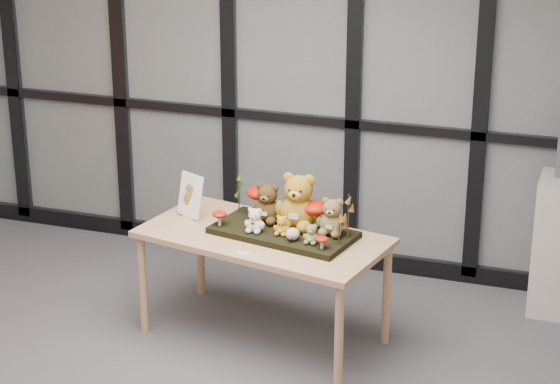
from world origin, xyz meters
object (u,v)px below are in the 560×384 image
at_px(diorama_tray, 283,232).
at_px(bear_pooh_yellow, 299,198).
at_px(bear_white_bow, 255,219).
at_px(mushroom_back_left, 261,199).
at_px(plush_cream_hedgehog, 293,233).
at_px(mushroom_front_right, 322,242).
at_px(bear_tan_back, 332,214).
at_px(display_table, 263,245).
at_px(bear_small_yellow, 282,224).
at_px(mushroom_back_right, 315,214).
at_px(bear_beige_small, 311,233).
at_px(bear_brown_medium, 268,201).
at_px(mushroom_front_left, 219,217).
at_px(sign_holder, 190,198).

bearing_deg(diorama_tray, bear_pooh_yellow, 57.36).
height_order(bear_white_bow, mushroom_back_left, mushroom_back_left).
xyz_separation_m(bear_pooh_yellow, bear_white_bow, (-0.22, -0.15, -0.10)).
bearing_deg(plush_cream_hedgehog, bear_white_bow, -179.90).
distance_m(plush_cream_hedgehog, mushroom_front_right, 0.21).
bearing_deg(mushroom_back_left, bear_tan_back, -18.32).
distance_m(display_table, plush_cream_hedgehog, 0.28).
xyz_separation_m(bear_pooh_yellow, bear_small_yellow, (-0.06, -0.15, -0.12)).
height_order(mushroom_back_right, mushroom_front_right, mushroom_back_right).
distance_m(bear_beige_small, mushroom_back_right, 0.22).
bearing_deg(bear_beige_small, plush_cream_hedgehog, -173.06).
distance_m(bear_brown_medium, mushroom_back_right, 0.31).
distance_m(bear_white_bow, plush_cream_hedgehog, 0.26).
relative_size(bear_brown_medium, mushroom_front_left, 2.66).
distance_m(diorama_tray, bear_tan_back, 0.32).
relative_size(bear_small_yellow, bear_beige_small, 1.02).
relative_size(mushroom_front_right, sign_holder, 0.30).
relative_size(bear_beige_small, mushroom_back_left, 0.64).
bearing_deg(bear_small_yellow, mushroom_front_left, -170.95).
bearing_deg(bear_brown_medium, bear_beige_small, -22.71).
bearing_deg(mushroom_back_right, bear_small_yellow, -136.38).
bearing_deg(bear_tan_back, sign_holder, -172.29).
bearing_deg(bear_brown_medium, mushroom_back_left, 138.87).
relative_size(diorama_tray, bear_beige_small, 6.43).
bearing_deg(bear_pooh_yellow, mushroom_front_right, -38.71).
relative_size(display_table, mushroom_back_right, 8.13).
xyz_separation_m(mushroom_front_left, mushroom_front_right, (0.68, -0.14, -0.01)).
xyz_separation_m(diorama_tray, bear_brown_medium, (-0.13, 0.10, 0.15)).
relative_size(bear_pooh_yellow, bear_tan_back, 1.50).
bearing_deg(plush_cream_hedgehog, bear_small_yellow, 157.47).
xyz_separation_m(diorama_tray, bear_tan_back, (0.29, 0.03, 0.14)).
height_order(bear_beige_small, plush_cream_hedgehog, bear_beige_small).
bearing_deg(mushroom_back_left, bear_brown_medium, -52.52).
height_order(bear_small_yellow, mushroom_front_right, bear_small_yellow).
xyz_separation_m(display_table, mushroom_front_right, (0.41, -0.16, 0.14)).
bearing_deg(mushroom_front_right, bear_beige_small, 144.51).
bearing_deg(bear_pooh_yellow, diorama_tray, -122.64).
xyz_separation_m(bear_brown_medium, mushroom_front_left, (-0.25, -0.15, -0.08)).
distance_m(diorama_tray, bear_white_bow, 0.20).
relative_size(bear_pooh_yellow, mushroom_back_right, 1.92).
bearing_deg(diorama_tray, mushroom_back_right, 35.33).
bearing_deg(mushroom_back_left, plush_cream_hedgehog, -46.47).
height_order(diorama_tray, mushroom_back_left, mushroom_back_left).
xyz_separation_m(display_table, bear_small_yellow, (0.13, -0.04, 0.17)).
height_order(diorama_tray, bear_small_yellow, bear_small_yellow).
relative_size(mushroom_back_right, sign_holder, 0.69).
bearing_deg(mushroom_front_right, mushroom_back_right, 114.46).
relative_size(bear_pooh_yellow, bear_beige_small, 2.85).
xyz_separation_m(bear_white_bow, mushroom_front_left, (-0.23, 0.02, -0.03)).
distance_m(bear_beige_small, plush_cream_hedgehog, 0.12).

